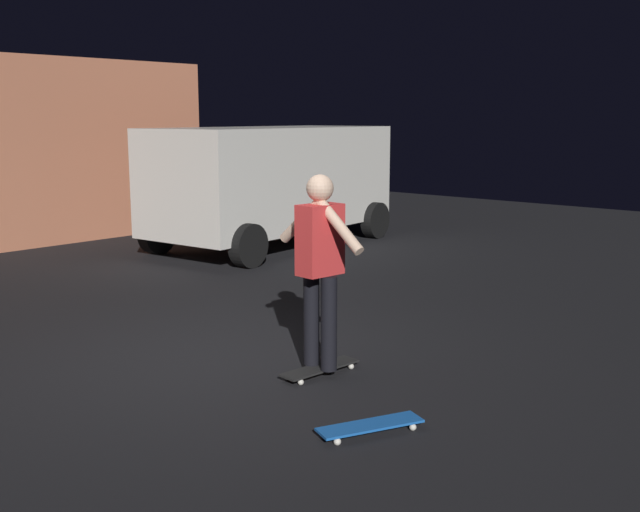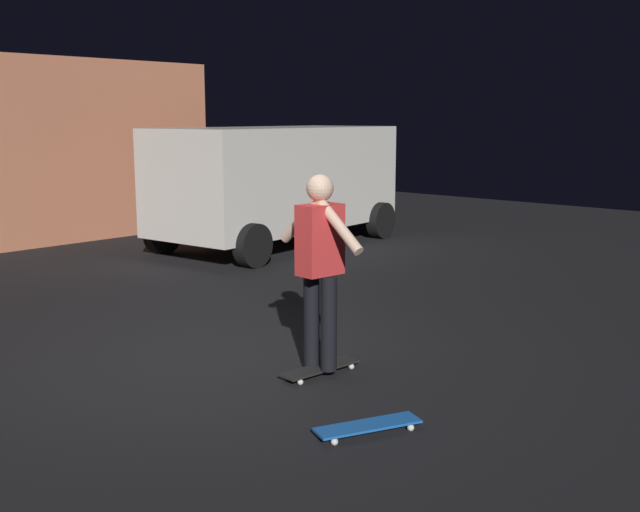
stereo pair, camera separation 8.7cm
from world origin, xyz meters
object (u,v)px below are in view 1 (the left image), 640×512
Objects in this scene: parked_van at (273,178)px; skateboard_spare at (370,426)px; skater at (320,258)px; skateboard_ridden at (320,368)px.

skateboard_spare is at bearing -130.15° from parked_van.
parked_van is 5.99× the size of skateboard_spare.
parked_van reaches higher than skater.
skateboard_ridden is at bearing 0.00° from skater.
parked_van is 8.23m from skateboard_spare.
skateboard_spare is 1.63m from skater.
skater reaches higher than skateboard_ridden.
skateboard_ridden is 1.31m from skateboard_spare.
parked_van is 5.98× the size of skateboard_ridden.
parked_van is 2.85× the size of skater.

